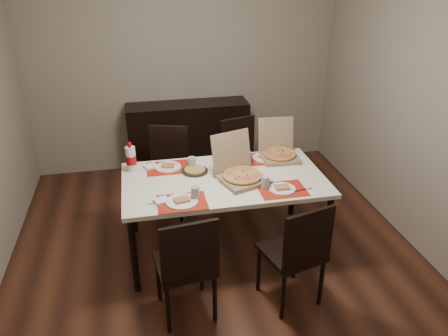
{
  "coord_description": "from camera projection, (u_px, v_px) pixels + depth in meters",
  "views": [
    {
      "loc": [
        -0.61,
        -3.36,
        2.56
      ],
      "look_at": [
        0.1,
        0.03,
        0.85
      ],
      "focal_mm": 35.0,
      "sensor_mm": 36.0,
      "label": 1
    }
  ],
  "objects": [
    {
      "name": "ground",
      "position": [
        215.0,
        250.0,
        4.2
      ],
      "size": [
        3.8,
        4.0,
        0.02
      ],
      "primitive_type": "cube",
      "color": "#472416",
      "rests_on": "ground"
    },
    {
      "name": "room_walls",
      "position": [
        204.0,
        59.0,
        3.81
      ],
      "size": [
        3.84,
        4.02,
        2.62
      ],
      "color": "gray",
      "rests_on": "ground"
    },
    {
      "name": "sideboard",
      "position": [
        189.0,
        138.0,
        5.56
      ],
      "size": [
        1.5,
        0.4,
        0.9
      ],
      "primitive_type": "cube",
      "color": "black",
      "rests_on": "ground"
    },
    {
      "name": "dining_table",
      "position": [
        224.0,
        185.0,
        3.94
      ],
      "size": [
        1.8,
        1.0,
        0.75
      ],
      "color": "#EFE6C9",
      "rests_on": "ground"
    },
    {
      "name": "chair_near_left",
      "position": [
        187.0,
        263.0,
        3.2
      ],
      "size": [
        0.47,
        0.47,
        0.93
      ],
      "color": "black",
      "rests_on": "ground"
    },
    {
      "name": "chair_near_right",
      "position": [
        297.0,
        251.0,
        3.34
      ],
      "size": [
        0.51,
        0.51,
        0.93
      ],
      "color": "black",
      "rests_on": "ground"
    },
    {
      "name": "chair_far_left",
      "position": [
        168.0,
        166.0,
        4.67
      ],
      "size": [
        0.53,
        0.53,
        0.93
      ],
      "color": "black",
      "rests_on": "ground"
    },
    {
      "name": "chair_far_right",
      "position": [
        242.0,
        156.0,
        4.9
      ],
      "size": [
        0.51,
        0.51,
        0.93
      ],
      "color": "black",
      "rests_on": "ground"
    },
    {
      "name": "setting_near_left",
      "position": [
        183.0,
        199.0,
        3.53
      ],
      "size": [
        0.48,
        0.3,
        0.11
      ],
      "color": "#B41D0C",
      "rests_on": "dining_table"
    },
    {
      "name": "setting_near_right",
      "position": [
        277.0,
        187.0,
        3.71
      ],
      "size": [
        0.47,
        0.3,
        0.11
      ],
      "color": "#B41D0C",
      "rests_on": "dining_table"
    },
    {
      "name": "setting_far_left",
      "position": [
        172.0,
        166.0,
        4.08
      ],
      "size": [
        0.48,
        0.3,
        0.11
      ],
      "color": "#B41D0C",
      "rests_on": "dining_table"
    },
    {
      "name": "setting_far_right",
      "position": [
        260.0,
        157.0,
        4.25
      ],
      "size": [
        0.47,
        0.3,
        0.11
      ],
      "color": "#B41D0C",
      "rests_on": "dining_table"
    },
    {
      "name": "napkin_loose",
      "position": [
        224.0,
        179.0,
        3.88
      ],
      "size": [
        0.16,
        0.16,
        0.02
      ],
      "primitive_type": "cube",
      "rotation": [
        0.0,
        0.0,
        0.85
      ],
      "color": "white",
      "rests_on": "dining_table"
    },
    {
      "name": "pizza_box_center",
      "position": [
        240.0,
        173.0,
        3.86
      ],
      "size": [
        0.5,
        0.53,
        0.39
      ],
      "color": "#83674C",
      "rests_on": "dining_table"
    },
    {
      "name": "pizza_box_right",
      "position": [
        279.0,
        152.0,
        4.28
      ],
      "size": [
        0.37,
        0.41,
        0.36
      ],
      "color": "#83674C",
      "rests_on": "dining_table"
    },
    {
      "name": "faina_plate",
      "position": [
        195.0,
        170.0,
        4.02
      ],
      "size": [
        0.24,
        0.24,
        0.03
      ],
      "color": "black",
      "rests_on": "dining_table"
    },
    {
      "name": "dip_bowl",
      "position": [
        235.0,
        165.0,
        4.13
      ],
      "size": [
        0.12,
        0.12,
        0.02
      ],
      "primitive_type": "imported",
      "rotation": [
        0.0,
        0.0,
        -0.21
      ],
      "color": "white",
      "rests_on": "dining_table"
    },
    {
      "name": "soda_bottle",
      "position": [
        131.0,
        159.0,
        3.99
      ],
      "size": [
        0.1,
        0.1,
        0.28
      ],
      "color": "silver",
      "rests_on": "dining_table"
    }
  ]
}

